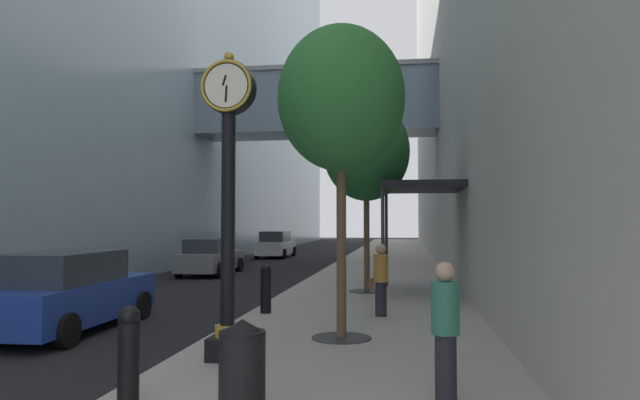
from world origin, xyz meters
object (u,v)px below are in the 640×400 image
object	(u,v)px
bollard_third	(266,287)
car_white_far	(276,245)
bollard_nearest	(129,352)
street_tree_near	(341,100)
pedestrian_by_clock	(445,327)
street_clock	(228,189)
trash_bin	(242,365)
car_grey_near	(211,257)
pedestrian_walking	(380,278)
car_blue_mid	(68,292)
street_tree_mid_near	(366,152)

from	to	relation	value
bollard_third	car_white_far	bearing A→B (deg)	102.30
bollard_nearest	street_tree_near	xyz separation A→B (m)	(2.08, 4.09, 3.82)
bollard_nearest	pedestrian_by_clock	world-z (taller)	pedestrian_by_clock
street_clock	car_white_far	size ratio (longest dim) A/B	1.09
trash_bin	car_grey_near	world-z (taller)	car_grey_near
pedestrian_walking	car_blue_mid	xyz separation A→B (m)	(-6.41, -2.03, -0.19)
bollard_third	car_grey_near	world-z (taller)	car_grey_near
car_blue_mid	bollard_third	bearing A→B (deg)	29.28
bollard_third	street_tree_mid_near	bearing A→B (deg)	64.99
street_tree_mid_near	pedestrian_by_clock	bearing A→B (deg)	-81.15
street_clock	car_blue_mid	bearing A→B (deg)	150.09
bollard_nearest	trash_bin	distance (m)	1.46
street_tree_near	car_blue_mid	xyz separation A→B (m)	(-5.80, 0.56, -3.75)
pedestrian_walking	street_clock	bearing A→B (deg)	-116.16
street_tree_mid_near	street_clock	bearing A→B (deg)	-100.00
bollard_nearest	car_blue_mid	size ratio (longest dim) A/B	0.24
bollard_nearest	pedestrian_by_clock	size ratio (longest dim) A/B	0.69
street_tree_near	car_grey_near	xyz separation A→B (m)	(-7.19, 13.36, -3.78)
bollard_nearest	car_grey_near	size ratio (longest dim) A/B	0.25
street_tree_near	pedestrian_by_clock	size ratio (longest dim) A/B	3.52
car_grey_near	car_blue_mid	size ratio (longest dim) A/B	0.98
bollard_nearest	car_white_far	world-z (taller)	car_white_far
pedestrian_by_clock	car_blue_mid	world-z (taller)	pedestrian_by_clock
street_tree_near	pedestrian_walking	world-z (taller)	street_tree_near
street_tree_near	street_tree_mid_near	size ratio (longest dim) A/B	0.99
bollard_nearest	car_grey_near	distance (m)	18.19
pedestrian_by_clock	car_white_far	bearing A→B (deg)	106.74
street_clock	car_white_far	world-z (taller)	street_clock
street_tree_mid_near	pedestrian_walking	distance (m)	5.72
trash_bin	street_tree_mid_near	bearing A→B (deg)	86.79
bollard_nearest	car_blue_mid	world-z (taller)	car_blue_mid
bollard_nearest	car_blue_mid	xyz separation A→B (m)	(-3.72, 4.65, 0.07)
bollard_third	pedestrian_walking	distance (m)	2.70
street_tree_near	pedestrian_walking	distance (m)	4.44
street_tree_near	trash_bin	world-z (taller)	street_tree_near
pedestrian_walking	car_grey_near	bearing A→B (deg)	125.91
pedestrian_by_clock	car_white_far	xyz separation A→B (m)	(-8.70, 28.92, -0.19)
street_tree_mid_near	car_white_far	xyz separation A→B (m)	(-7.06, 18.39, -3.63)
car_blue_mid	car_white_far	size ratio (longest dim) A/B	1.06
bollard_third	pedestrian_by_clock	bearing A→B (deg)	-58.48
pedestrian_walking	car_blue_mid	distance (m)	6.73
street_clock	street_tree_near	world-z (taller)	street_tree_near
car_grey_near	street_tree_near	bearing A→B (deg)	-61.72
car_grey_near	street_tree_mid_near	bearing A→B (deg)	-41.01
bollard_nearest	street_tree_mid_near	size ratio (longest dim) A/B	0.19
bollard_third	car_blue_mid	distance (m)	4.27
street_tree_near	car_grey_near	world-z (taller)	street_tree_near
street_clock	car_blue_mid	distance (m)	5.26
car_grey_near	car_white_far	world-z (taller)	car_white_far
car_white_far	street_clock	bearing A→B (deg)	-78.68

